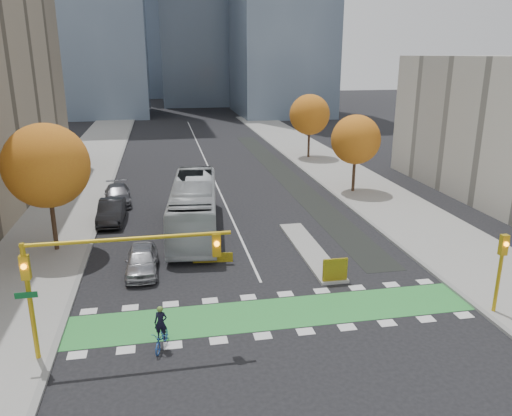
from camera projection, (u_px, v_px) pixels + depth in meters
name	position (u px, v px, depth m)	size (l,w,h in m)	color
ground	(282.00, 329.00, 23.01)	(300.00, 300.00, 0.00)	black
sidewalk_west	(56.00, 214.00, 39.35)	(7.00, 120.00, 0.15)	gray
sidewalk_east	(377.00, 197.00, 44.17)	(7.00, 120.00, 0.15)	gray
curb_west	(102.00, 211.00, 39.97)	(0.30, 120.00, 0.16)	gray
curb_east	(339.00, 199.00, 43.54)	(0.30, 120.00, 0.16)	gray
bike_crossing	(275.00, 313.00, 24.42)	(20.00, 3.00, 0.01)	green
centre_line	(205.00, 159.00, 60.55)	(0.15, 70.00, 0.01)	silver
bike_lane_paint	(284.00, 175.00, 52.50)	(2.50, 50.00, 0.01)	black
median_island	(310.00, 250.00, 32.15)	(1.60, 10.00, 0.16)	gray
hazard_board	(335.00, 270.00, 27.43)	(1.40, 0.12, 1.30)	yellow
tree_west	(47.00, 166.00, 30.47)	(5.20, 5.20, 8.22)	#332114
tree_east_near	(356.00, 140.00, 44.36)	(4.40, 4.40, 7.08)	#332114
tree_east_far	(310.00, 115.00, 59.36)	(4.80, 4.80, 7.65)	#332114
traffic_signal_west	(94.00, 266.00, 19.92)	(8.53, 0.56, 5.20)	#BF9914
traffic_signal_east	(501.00, 262.00, 23.60)	(0.35, 0.43, 4.10)	#BF9914
cyclist	(162.00, 334.00, 21.37)	(1.07, 1.83, 1.99)	#1F4490
bus	(194.00, 207.00, 35.27)	(3.05, 13.02, 3.63)	#B3B8BB
parked_car_a	(142.00, 260.00, 28.80)	(1.80, 4.48, 1.53)	#AAAAAF
parked_car_b	(111.00, 211.00, 37.45)	(1.78, 5.09, 1.68)	black
parked_car_c	(118.00, 195.00, 42.19)	(2.13, 5.24, 1.52)	#55555A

